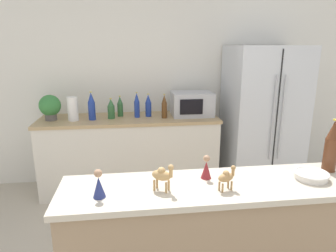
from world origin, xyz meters
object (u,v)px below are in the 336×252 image
object	(u,v)px
back_bottle_0	(148,106)
camel_figurine_second	(162,175)
refrigerator	(262,118)
back_bottle_1	(92,106)
paper_towel_roll	(73,109)
back_bottle_4	(164,107)
back_bottle_3	(111,109)
microwave	(192,104)
potted_plant	(50,106)
wise_man_figurine_crimson	(206,168)
fruit_bowl	(311,175)
camel_figurine	(227,177)
back_bottle_5	(120,107)
wise_man_figurine_purple	(99,185)
back_bottle_2	(137,105)
wine_bottle	(332,146)

from	to	relation	value
back_bottle_0	camel_figurine_second	xyz separation A→B (m)	(-0.05, -1.97, 0.00)
refrigerator	back_bottle_1	size ratio (longest dim) A/B	5.32
paper_towel_roll	back_bottle_1	xyz separation A→B (m)	(0.21, 0.01, 0.02)
back_bottle_1	back_bottle_4	bearing A→B (deg)	-1.00
back_bottle_3	back_bottle_1	bearing A→B (deg)	-170.89
microwave	back_bottle_0	bearing A→B (deg)	178.39
paper_towel_roll	potted_plant	bearing A→B (deg)	169.26
paper_towel_roll	wise_man_figurine_crimson	distance (m)	2.05
back_bottle_1	potted_plant	bearing A→B (deg)	174.75
back_bottle_4	fruit_bowl	bearing A→B (deg)	-69.66
refrigerator	microwave	world-z (taller)	refrigerator
camel_figurine	potted_plant	bearing A→B (deg)	125.59
paper_towel_roll	back_bottle_0	bearing A→B (deg)	6.72
back_bottle_4	refrigerator	bearing A→B (deg)	-0.03
back_bottle_3	back_bottle_5	xyz separation A→B (m)	(0.10, 0.11, 0.00)
refrigerator	back_bottle_4	world-z (taller)	refrigerator
wise_man_figurine_purple	back_bottle_1	bearing A→B (deg)	97.48
microwave	camel_figurine	world-z (taller)	microwave
microwave	wise_man_figurine_crimson	distance (m)	1.85
paper_towel_roll	fruit_bowl	bearing A→B (deg)	-47.14
camel_figurine	camel_figurine_second	xyz separation A→B (m)	(-0.35, 0.04, 0.01)
refrigerator	back_bottle_1	distance (m)	2.03
back_bottle_0	back_bottle_5	world-z (taller)	back_bottle_0
back_bottle_2	back_bottle_5	distance (m)	0.21
refrigerator	back_bottle_2	xyz separation A→B (m)	(-1.51, 0.07, 0.18)
back_bottle_4	back_bottle_1	bearing A→B (deg)	179.00
wise_man_figurine_crimson	wise_man_figurine_purple	distance (m)	0.64
paper_towel_roll	camel_figurine	size ratio (longest dim) A/B	1.91
potted_plant	back_bottle_0	xyz separation A→B (m)	(1.10, 0.05, -0.03)
back_bottle_2	camel_figurine_second	distance (m)	1.93
wine_bottle	fruit_bowl	xyz separation A→B (m)	(-0.18, -0.10, -0.14)
refrigerator	back_bottle_4	bearing A→B (deg)	179.97
potted_plant	camel_figurine_second	world-z (taller)	potted_plant
wine_bottle	wise_man_figurine_purple	distance (m)	1.44
back_bottle_5	camel_figurine	xyz separation A→B (m)	(0.63, -2.05, 0.00)
wise_man_figurine_crimson	potted_plant	bearing A→B (deg)	126.59
wise_man_figurine_purple	back_bottle_0	bearing A→B (deg)	78.91
back_bottle_3	fruit_bowl	xyz separation A→B (m)	(1.28, -1.87, -0.05)
refrigerator	camel_figurine	size ratio (longest dim) A/B	12.31
back_bottle_4	back_bottle_2	bearing A→B (deg)	166.73
back_bottle_2	fruit_bowl	world-z (taller)	back_bottle_2
back_bottle_3	wine_bottle	distance (m)	2.30
potted_plant	wine_bottle	bearing A→B (deg)	-39.75
camel_figurine	back_bottle_0	bearing A→B (deg)	98.48
back_bottle_1	wise_man_figurine_purple	distance (m)	1.92
potted_plant	back_bottle_3	xyz separation A→B (m)	(0.67, -0.01, -0.05)
back_bottle_1	back_bottle_5	size ratio (longest dim) A/B	1.31
back_bottle_3	camel_figurine_second	xyz separation A→B (m)	(0.38, -1.91, 0.02)
camel_figurine	paper_towel_roll	bearing A→B (deg)	121.02
potted_plant	camel_figurine_second	distance (m)	2.18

